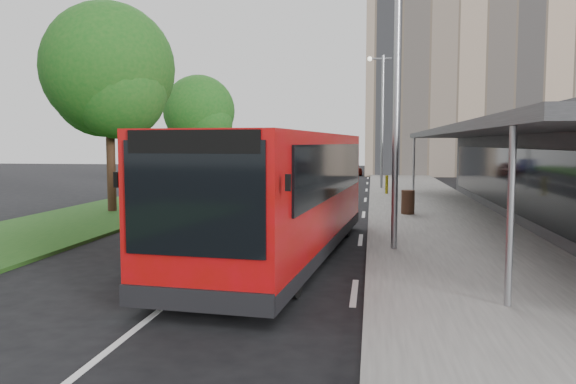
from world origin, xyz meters
name	(u,v)px	position (x,y,z in m)	size (l,w,h in m)	color
ground	(217,265)	(0.00, 0.00, 0.00)	(120.00, 120.00, 0.00)	black
pavement	(414,192)	(6.00, 20.00, 0.07)	(5.00, 80.00, 0.15)	slate
grass_verge	(195,190)	(-7.00, 20.00, 0.05)	(5.00, 80.00, 0.10)	#194917
lane_centre_line	(299,201)	(0.00, 15.00, 0.01)	(0.12, 70.00, 0.01)	silver
kerb_dashes	(366,194)	(3.30, 19.00, 0.01)	(0.12, 56.00, 0.01)	silver
office_block	(487,77)	(14.00, 42.00, 9.00)	(22.00, 12.00, 18.00)	tan
tree_mid	(109,78)	(-7.01, 9.05, 5.53)	(5.32, 5.32, 8.56)	#331F14
tree_far	(199,116)	(-7.01, 21.05, 4.56)	(4.43, 4.43, 7.07)	#331F14
lamp_post_near	(393,71)	(4.12, 2.00, 4.72)	(1.44, 0.28, 8.00)	gray
lamp_post_far	(381,113)	(4.12, 22.00, 4.72)	(1.44, 0.28, 8.00)	gray
bus_main	(281,195)	(1.37, 1.08, 1.60)	(3.78, 11.21, 3.12)	#B40911
bus_second	(217,186)	(-1.37, 4.90, 1.49)	(3.61, 10.48, 2.91)	#B40911
litter_bin	(408,202)	(5.01, 9.35, 0.61)	(0.51, 0.51, 0.92)	#3D2619
bollard	(387,184)	(4.41, 18.02, 0.65)	(0.16, 0.16, 1.00)	yellow
car_near	(350,168)	(1.62, 38.22, 0.66)	(1.55, 3.85, 1.31)	#50100B
car_far	(321,165)	(-1.50, 44.15, 0.67)	(1.43, 4.09, 1.35)	navy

